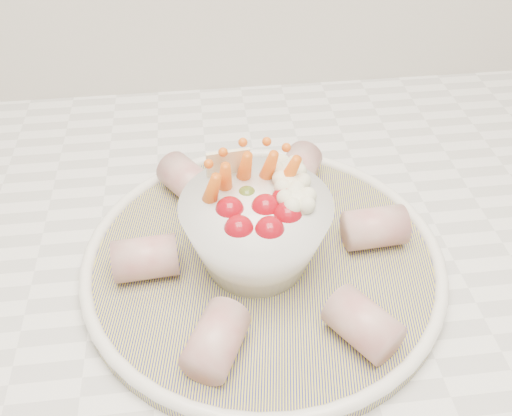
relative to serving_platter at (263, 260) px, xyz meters
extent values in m
cube|color=white|center=(-0.10, 0.04, -0.03)|extent=(2.04, 0.62, 0.04)
cylinder|color=navy|center=(0.00, 0.00, 0.00)|extent=(0.38, 0.38, 0.01)
torus|color=white|center=(0.00, 0.00, 0.00)|extent=(0.33, 0.33, 0.01)
sphere|color=#9C0A15|center=(-0.02, -0.03, 0.07)|extent=(0.02, 0.02, 0.02)
sphere|color=#9C0A15|center=(0.00, -0.03, 0.07)|extent=(0.02, 0.02, 0.02)
sphere|color=#9C0A15|center=(0.02, -0.02, 0.07)|extent=(0.02, 0.02, 0.02)
sphere|color=#9C0A15|center=(-0.03, -0.01, 0.07)|extent=(0.02, 0.02, 0.02)
sphere|color=#9C0A15|center=(0.00, -0.01, 0.07)|extent=(0.02, 0.02, 0.02)
sphere|color=#9C0A15|center=(0.02, 0.00, 0.07)|extent=(0.02, 0.02, 0.02)
sphere|color=#4E6521|center=(-0.01, 0.01, 0.07)|extent=(0.02, 0.02, 0.02)
cone|color=orange|center=(-0.03, 0.02, 0.08)|extent=(0.02, 0.04, 0.06)
cone|color=orange|center=(-0.01, 0.03, 0.08)|extent=(0.02, 0.04, 0.06)
cone|color=orange|center=(0.01, 0.03, 0.08)|extent=(0.03, 0.04, 0.06)
cone|color=orange|center=(-0.04, 0.01, 0.08)|extent=(0.03, 0.04, 0.06)
cone|color=orange|center=(0.02, 0.02, 0.08)|extent=(0.04, 0.04, 0.06)
sphere|color=white|center=(0.03, 0.01, 0.07)|extent=(0.03, 0.03, 0.03)
sphere|color=white|center=(0.03, -0.01, 0.07)|extent=(0.03, 0.03, 0.03)
sphere|color=white|center=(0.03, 0.03, 0.07)|extent=(0.03, 0.03, 0.03)
cube|color=beige|center=(-0.03, 0.04, 0.08)|extent=(0.04, 0.01, 0.04)
cylinder|color=#A74C4C|center=(0.11, 0.01, 0.02)|extent=(0.06, 0.04, 0.04)
cylinder|color=#A74C4C|center=(0.05, 0.10, 0.02)|extent=(0.06, 0.07, 0.04)
cylinder|color=#A74C4C|center=(-0.07, 0.10, 0.02)|extent=(0.06, 0.07, 0.04)
cylinder|color=#A74C4C|center=(-0.11, -0.01, 0.02)|extent=(0.06, 0.04, 0.04)
cylinder|color=#A74C4C|center=(-0.05, -0.10, 0.02)|extent=(0.06, 0.07, 0.04)
cylinder|color=#A74C4C|center=(0.07, -0.10, 0.02)|extent=(0.06, 0.07, 0.04)
camera|label=1|loc=(-0.05, -0.36, 0.39)|focal=40.00mm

